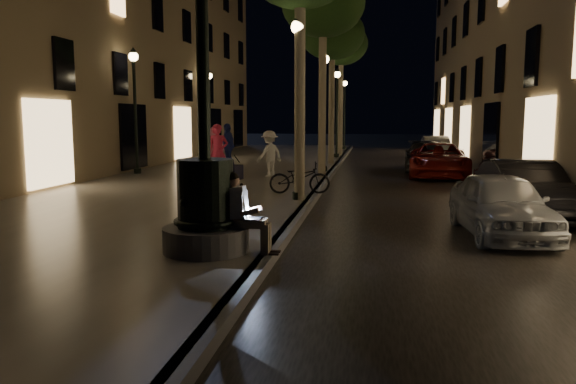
% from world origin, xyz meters
% --- Properties ---
extents(ground, '(120.00, 120.00, 0.00)m').
position_xyz_m(ground, '(0.00, 15.00, 0.00)').
color(ground, black).
rests_on(ground, ground).
extents(cobble_lane, '(6.00, 45.00, 0.02)m').
position_xyz_m(cobble_lane, '(3.00, 15.00, 0.01)').
color(cobble_lane, black).
rests_on(cobble_lane, ground).
extents(promenade, '(8.00, 45.00, 0.20)m').
position_xyz_m(promenade, '(-4.00, 15.00, 0.10)').
color(promenade, '#69645D').
rests_on(promenade, ground).
extents(curb_strip, '(0.25, 45.00, 0.20)m').
position_xyz_m(curb_strip, '(0.00, 15.00, 0.10)').
color(curb_strip, '#59595B').
rests_on(curb_strip, ground).
extents(building_left, '(8.00, 36.00, 15.00)m').
position_xyz_m(building_left, '(-12.00, 18.00, 7.50)').
color(building_left, '#807050').
rests_on(building_left, ground).
extents(fountain_lamppost, '(1.40, 1.40, 5.21)m').
position_xyz_m(fountain_lamppost, '(-1.00, 2.00, 1.21)').
color(fountain_lamppost, '#59595B').
rests_on(fountain_lamppost, promenade).
extents(seated_man_laptop, '(0.93, 0.31, 1.30)m').
position_xyz_m(seated_man_laptop, '(-0.39, 2.00, 0.89)').
color(seated_man_laptop, gray).
rests_on(seated_man_laptop, promenade).
extents(tree_second, '(3.00, 3.00, 7.40)m').
position_xyz_m(tree_second, '(-0.20, 14.00, 6.33)').
color(tree_second, '#6B604C').
rests_on(tree_second, promenade).
extents(tree_third, '(3.00, 3.00, 7.20)m').
position_xyz_m(tree_third, '(-0.30, 20.00, 6.14)').
color(tree_third, '#6B604C').
rests_on(tree_third, promenade).
extents(tree_far, '(3.00, 3.00, 7.50)m').
position_xyz_m(tree_far, '(-0.22, 26.00, 6.43)').
color(tree_far, '#6B604C').
rests_on(tree_far, promenade).
extents(lamp_curb_a, '(0.36, 0.36, 4.81)m').
position_xyz_m(lamp_curb_a, '(-0.30, 8.00, 3.24)').
color(lamp_curb_a, black).
rests_on(lamp_curb_a, promenade).
extents(lamp_curb_b, '(0.36, 0.36, 4.81)m').
position_xyz_m(lamp_curb_b, '(-0.30, 16.00, 3.24)').
color(lamp_curb_b, black).
rests_on(lamp_curb_b, promenade).
extents(lamp_curb_c, '(0.36, 0.36, 4.81)m').
position_xyz_m(lamp_curb_c, '(-0.30, 24.00, 3.24)').
color(lamp_curb_c, black).
rests_on(lamp_curb_c, promenade).
extents(lamp_curb_d, '(0.36, 0.36, 4.81)m').
position_xyz_m(lamp_curb_d, '(-0.30, 32.00, 3.24)').
color(lamp_curb_d, black).
rests_on(lamp_curb_d, promenade).
extents(lamp_left_b, '(0.36, 0.36, 4.81)m').
position_xyz_m(lamp_left_b, '(-7.40, 14.00, 3.24)').
color(lamp_left_b, black).
rests_on(lamp_left_b, promenade).
extents(lamp_left_c, '(0.36, 0.36, 4.81)m').
position_xyz_m(lamp_left_c, '(-7.40, 24.00, 3.24)').
color(lamp_left_c, black).
rests_on(lamp_left_c, promenade).
extents(stroller, '(0.53, 1.05, 1.06)m').
position_xyz_m(stroller, '(-2.47, 9.51, 0.73)').
color(stroller, black).
rests_on(stroller, promenade).
extents(car_front, '(1.76, 3.85, 1.28)m').
position_xyz_m(car_front, '(4.20, 4.90, 0.64)').
color(car_front, '#94979B').
rests_on(car_front, ground).
extents(car_second, '(1.68, 4.20, 1.36)m').
position_xyz_m(car_second, '(5.20, 7.15, 0.68)').
color(car_second, black).
rests_on(car_second, ground).
extents(car_third, '(2.61, 5.03, 1.35)m').
position_xyz_m(car_third, '(4.26, 16.27, 0.68)').
color(car_third, maroon).
rests_on(car_third, ground).
extents(car_rear, '(2.08, 4.57, 1.30)m').
position_xyz_m(car_rear, '(4.00, 19.10, 0.65)').
color(car_rear, '#313337').
rests_on(car_rear, ground).
extents(car_fifth, '(1.46, 4.02, 1.31)m').
position_xyz_m(car_fifth, '(5.20, 26.15, 0.66)').
color(car_fifth, gray).
rests_on(car_fifth, ground).
extents(pedestrian_red, '(0.82, 0.65, 1.94)m').
position_xyz_m(pedestrian_red, '(-3.61, 12.06, 1.17)').
color(pedestrian_red, '#C22646').
rests_on(pedestrian_red, promenade).
extents(pedestrian_pink, '(0.94, 0.76, 1.83)m').
position_xyz_m(pedestrian_pink, '(-4.00, 13.00, 1.12)').
color(pedestrian_pink, '#CC6C8E').
rests_on(pedestrian_pink, promenade).
extents(pedestrian_white, '(1.17, 1.24, 1.68)m').
position_xyz_m(pedestrian_white, '(-2.09, 13.61, 1.04)').
color(pedestrian_white, silver).
rests_on(pedestrian_white, promenade).
extents(pedestrian_blue, '(1.08, 1.16, 1.91)m').
position_xyz_m(pedestrian_blue, '(-4.48, 16.67, 1.16)').
color(pedestrian_blue, navy).
rests_on(pedestrian_blue, promenade).
extents(bicycle, '(1.80, 0.85, 0.91)m').
position_xyz_m(bicycle, '(-0.40, 9.15, 0.65)').
color(bicycle, black).
rests_on(bicycle, promenade).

